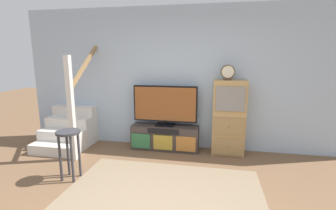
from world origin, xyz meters
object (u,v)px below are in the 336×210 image
(media_console, at_px, (165,137))
(television, at_px, (165,105))
(desk_clock, at_px, (228,72))
(side_cabinet, at_px, (229,118))
(bar_stool_near, at_px, (69,144))

(media_console, xyz_separation_m, television, (0.00, 0.02, 0.64))
(desk_clock, bearing_deg, side_cabinet, 15.04)
(media_console, bearing_deg, television, 90.00)
(side_cabinet, height_order, desk_clock, desk_clock)
(desk_clock, distance_m, bar_stool_near, 2.82)
(television, distance_m, side_cabinet, 1.20)
(side_cabinet, height_order, bar_stool_near, side_cabinet)
(media_console, height_order, side_cabinet, side_cabinet)
(television, bearing_deg, desk_clock, -1.45)
(television, relative_size, bar_stool_near, 1.67)
(media_console, relative_size, bar_stool_near, 1.77)
(television, relative_size, desk_clock, 4.54)
(media_console, distance_m, bar_stool_near, 1.83)
(side_cabinet, xyz_separation_m, desk_clock, (-0.06, -0.02, 0.82))
(television, bearing_deg, media_console, -90.00)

